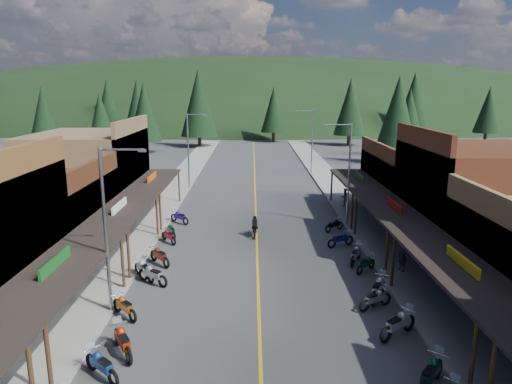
{
  "coord_description": "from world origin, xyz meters",
  "views": [
    {
      "loc": [
        -0.31,
        -26.2,
        10.55
      ],
      "look_at": [
        -0.02,
        6.97,
        3.0
      ],
      "focal_mm": 32.0,
      "sensor_mm": 36.0,
      "label": 1
    }
  ],
  "objects_px": {
    "bike_west_4": "(123,340)",
    "bike_west_9": "(169,235)",
    "shop_east_3": "(419,186)",
    "pine_11": "(398,113)",
    "pine_1": "(138,105)",
    "bike_east_9": "(341,238)",
    "streetlight_3": "(311,139)",
    "bike_west_11": "(179,216)",
    "pine_0": "(43,110)",
    "pedestrian_east_b": "(345,197)",
    "bike_east_8": "(356,253)",
    "pine_2": "(199,103)",
    "pine_8": "(101,121)",
    "pine_6": "(488,110)",
    "bike_east_4": "(398,323)",
    "bike_east_3": "(431,373)",
    "streetlight_0": "(108,224)",
    "bike_west_10": "(171,230)",
    "bike_east_7": "(366,263)",
    "bike_west_3": "(101,364)",
    "pine_4": "(350,107)",
    "bike_east_5": "(375,298)",
    "pine_5": "(414,101)",
    "pine_9": "(409,116)",
    "bike_east_10": "(334,224)",
    "pedestrian_east_a": "(403,256)",
    "pine_10": "(145,112)",
    "bike_east_6": "(378,287)",
    "rider_on_bike": "(255,228)",
    "pine_7": "(108,104)",
    "shop_west_3": "(91,175)",
    "bike_west_5": "(124,306)",
    "shop_west_2": "(40,218)",
    "bike_west_6": "(152,274)",
    "streetlight_2": "(347,170)"
  },
  "relations": [
    {
      "from": "shop_west_2",
      "to": "pine_2",
      "type": "height_order",
      "value": "pine_2"
    },
    {
      "from": "shop_west_2",
      "to": "bike_west_3",
      "type": "xyz_separation_m",
      "value": [
        7.84,
        -12.82,
        -1.93
      ]
    },
    {
      "from": "pine_2",
      "to": "bike_east_3",
      "type": "distance_m",
      "value": 72.05
    },
    {
      "from": "pine_0",
      "to": "pedestrian_east_b",
      "type": "height_order",
      "value": "pine_0"
    },
    {
      "from": "shop_west_3",
      "to": "bike_west_9",
      "type": "relative_size",
      "value": 5.69
    },
    {
      "from": "bike_east_8",
      "to": "pedestrian_east_a",
      "type": "bearing_deg",
      "value": -7.78
    },
    {
      "from": "pine_2",
      "to": "bike_west_5",
      "type": "height_order",
      "value": "pine_2"
    },
    {
      "from": "pine_7",
      "to": "bike_west_6",
      "type": "relative_size",
      "value": 5.75
    },
    {
      "from": "pine_0",
      "to": "bike_west_9",
      "type": "relative_size",
      "value": 5.74
    },
    {
      "from": "bike_east_10",
      "to": "pedestrian_east_a",
      "type": "xyz_separation_m",
      "value": [
        2.55,
        -8.03,
        0.53
      ]
    },
    {
      "from": "pine_0",
      "to": "bike_east_5",
      "type": "bearing_deg",
      "value": -55.99
    },
    {
      "from": "pine_5",
      "to": "bike_east_10",
      "type": "height_order",
      "value": "pine_5"
    },
    {
      "from": "shop_east_3",
      "to": "pine_11",
      "type": "xyz_separation_m",
      "value": [
        6.25,
        26.7,
        4.65
      ]
    },
    {
      "from": "pine_6",
      "to": "rider_on_bike",
      "type": "xyz_separation_m",
      "value": [
        -46.13,
        -58.33,
        -5.85
      ]
    },
    {
      "from": "bike_west_6",
      "to": "pine_2",
      "type": "bearing_deg",
      "value": 39.51
    },
    {
      "from": "bike_east_3",
      "to": "bike_west_6",
      "type": "bearing_deg",
      "value": -178.04
    },
    {
      "from": "bike_west_10",
      "to": "bike_east_7",
      "type": "height_order",
      "value": "bike_west_10"
    },
    {
      "from": "pine_10",
      "to": "bike_east_4",
      "type": "distance_m",
      "value": 63.35
    },
    {
      "from": "pine_6",
      "to": "bike_east_3",
      "type": "distance_m",
      "value": 85.94
    },
    {
      "from": "bike_west_4",
      "to": "bike_west_11",
      "type": "bearing_deg",
      "value": 61.18
    },
    {
      "from": "bike_west_5",
      "to": "bike_east_10",
      "type": "distance_m",
      "value": 18.0
    },
    {
      "from": "pine_4",
      "to": "bike_west_3",
      "type": "height_order",
      "value": "pine_4"
    },
    {
      "from": "pine_9",
      "to": "bike_west_4",
      "type": "bearing_deg",
      "value": -118.44
    },
    {
      "from": "pine_7",
      "to": "bike_east_5",
      "type": "relative_size",
      "value": 6.38
    },
    {
      "from": "bike_east_8",
      "to": "streetlight_0",
      "type": "bearing_deg",
      "value": -127.31
    },
    {
      "from": "pine_4",
      "to": "pine_7",
      "type": "height_order",
      "value": "same"
    },
    {
      "from": "pine_10",
      "to": "bike_east_6",
      "type": "relative_size",
      "value": 5.02
    },
    {
      "from": "pine_2",
      "to": "pine_8",
      "type": "height_order",
      "value": "pine_2"
    },
    {
      "from": "streetlight_2",
      "to": "pedestrian_east_b",
      "type": "relative_size",
      "value": 4.89
    },
    {
      "from": "pine_10",
      "to": "bike_east_3",
      "type": "bearing_deg",
      "value": -68.76
    },
    {
      "from": "bike_west_9",
      "to": "bike_east_5",
      "type": "distance_m",
      "value": 15.45
    },
    {
      "from": "bike_east_5",
      "to": "bike_east_9",
      "type": "xyz_separation_m",
      "value": [
        0.0,
        8.97,
        0.03
      ]
    },
    {
      "from": "pine_2",
      "to": "pine_9",
      "type": "xyz_separation_m",
      "value": [
        34.0,
        -13.0,
        -1.61
      ]
    },
    {
      "from": "bike_west_3",
      "to": "bike_west_11",
      "type": "relative_size",
      "value": 1.04
    },
    {
      "from": "bike_west_4",
      "to": "bike_west_9",
      "type": "bearing_deg",
      "value": 61.91
    },
    {
      "from": "bike_west_10",
      "to": "pedestrian_east_a",
      "type": "xyz_separation_m",
      "value": [
        14.63,
        -6.72,
        0.53
      ]
    },
    {
      "from": "pine_8",
      "to": "bike_west_4",
      "type": "distance_m",
      "value": 52.49
    },
    {
      "from": "bike_west_9",
      "to": "bike_east_8",
      "type": "xyz_separation_m",
      "value": [
        12.25,
        -3.85,
        0.05
      ]
    },
    {
      "from": "streetlight_3",
      "to": "bike_west_11",
      "type": "relative_size",
      "value": 3.97
    },
    {
      "from": "bike_west_6",
      "to": "pedestrian_east_a",
      "type": "xyz_separation_m",
      "value": [
        14.24,
        1.47,
        0.44
      ]
    },
    {
      "from": "bike_west_11",
      "to": "bike_east_3",
      "type": "height_order",
      "value": "bike_east_3"
    },
    {
      "from": "pine_8",
      "to": "rider_on_bike",
      "type": "relative_size",
      "value": 4.82
    },
    {
      "from": "pine_1",
      "to": "bike_east_9",
      "type": "bearing_deg",
      "value": -66.01
    },
    {
      "from": "bike_east_6",
      "to": "bike_west_3",
      "type": "bearing_deg",
      "value": -121.95
    },
    {
      "from": "shop_east_3",
      "to": "bike_east_3",
      "type": "xyz_separation_m",
      "value": [
        -7.71,
        -23.16,
        -1.87
      ]
    },
    {
      "from": "bike_west_9",
      "to": "pedestrian_east_b",
      "type": "distance_m",
      "value": 17.14
    },
    {
      "from": "pine_7",
      "to": "bike_east_9",
      "type": "height_order",
      "value": "pine_7"
    },
    {
      "from": "pine_4",
      "to": "streetlight_0",
      "type": "bearing_deg",
      "value": -110.71
    },
    {
      "from": "pine_6",
      "to": "bike_east_4",
      "type": "bearing_deg",
      "value": -118.96
    },
    {
      "from": "pine_5",
      "to": "pine_9",
      "type": "height_order",
      "value": "pine_5"
    }
  ]
}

